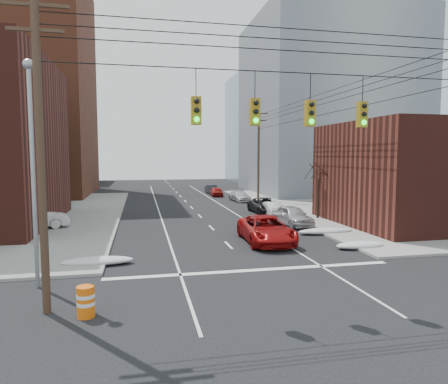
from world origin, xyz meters
name	(u,v)px	position (x,y,z in m)	size (l,w,h in m)	color
ground	(309,327)	(0.00, 0.00, 0.00)	(160.00, 160.00, 0.00)	black
sidewalk_ne	(435,204)	(27.00, 27.00, 0.07)	(40.00, 40.00, 0.15)	gray
building_brick_far	(33,153)	(-26.00, 74.00, 6.00)	(22.00, 18.00, 12.00)	#4A1C16
building_office	(327,108)	(22.00, 44.00, 12.50)	(22.00, 20.00, 25.00)	gray
building_glass	(280,129)	(24.00, 70.00, 11.00)	(20.00, 18.00, 22.00)	gray
building_storefront	(439,174)	(18.00, 16.00, 4.00)	(16.00, 12.00, 8.00)	#4A1C16
utility_pole_left	(40,147)	(-8.50, 3.00, 5.78)	(2.20, 0.28, 11.00)	#473323
utility_pole_far	(259,153)	(8.50, 34.00, 5.78)	(2.20, 0.28, 11.00)	#473323
traffic_signals	(283,111)	(0.10, 2.97, 7.17)	(17.00, 0.42, 2.02)	black
street_light	(32,154)	(-9.50, 6.00, 5.54)	(0.44, 0.44, 9.32)	gray
bare_tree	(318,193)	(9.59, 20.00, 2.32)	(2.09, 2.20, 4.93)	black
snow_nw	(98,261)	(-7.40, 9.00, 0.21)	(3.50, 1.08, 0.42)	silver
snow_ne	(360,245)	(7.40, 9.50, 0.21)	(3.00, 1.08, 0.42)	silver
snow_east_far	(325,231)	(7.40, 14.00, 0.21)	(4.00, 1.08, 0.42)	silver
red_pickup	(266,230)	(2.48, 12.25, 0.83)	(2.76, 5.99, 1.66)	#9C0E0E
parked_car_a	(292,216)	(6.40, 17.73, 0.79)	(1.85, 4.61, 1.57)	silver
parked_car_b	(273,210)	(6.40, 22.27, 0.64)	(1.36, 3.91, 1.29)	white
parked_car_c	(266,206)	(6.40, 24.55, 0.73)	(2.42, 5.25, 1.46)	black
parked_car_d	(240,196)	(6.40, 34.70, 0.63)	(1.76, 4.33, 1.26)	#B4B4B9
parked_car_e	(217,192)	(4.80, 41.14, 0.62)	(1.46, 3.63, 1.24)	maroon
parked_car_f	(212,189)	(4.80, 44.74, 0.63)	(1.33, 3.80, 1.25)	black
lot_car_a	(35,218)	(-12.81, 19.56, 0.92)	(1.63, 4.66, 1.54)	silver
lot_car_b	(29,202)	(-15.99, 30.56, 0.93)	(2.59, 5.61, 1.56)	#BABBC0
construction_barrel	(86,301)	(-7.11, 2.35, 0.55)	(0.68, 0.68, 1.07)	orange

